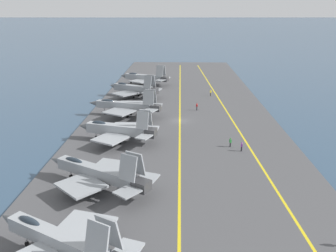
{
  "coord_description": "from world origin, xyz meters",
  "views": [
    {
      "loc": [
        -73.98,
        0.13,
        23.68
      ],
      "look_at": [
        -11.28,
        2.21,
        2.9
      ],
      "focal_mm": 38.0,
      "sensor_mm": 36.0,
      "label": 1
    }
  ],
  "objects_px": {
    "crew_red_vest": "(197,106)",
    "parked_jet_fifth": "(134,89)",
    "parked_jet_nearest": "(60,241)",
    "parked_jet_third": "(118,129)",
    "parked_jet_fourth": "(126,106)",
    "parked_jet_sixth": "(145,77)",
    "crew_yellow_vest": "(211,92)",
    "parked_jet_second": "(98,172)",
    "crew_green_vest": "(230,142)",
    "crew_purple_vest": "(242,146)"
  },
  "relations": [
    {
      "from": "parked_jet_second",
      "to": "parked_jet_fifth",
      "type": "bearing_deg",
      "value": 1.96
    },
    {
      "from": "parked_jet_sixth",
      "to": "crew_yellow_vest",
      "type": "bearing_deg",
      "value": -126.86
    },
    {
      "from": "parked_jet_nearest",
      "to": "crew_green_vest",
      "type": "distance_m",
      "value": 36.99
    },
    {
      "from": "parked_jet_nearest",
      "to": "crew_yellow_vest",
      "type": "bearing_deg",
      "value": -15.85
    },
    {
      "from": "parked_jet_fourth",
      "to": "parked_jet_fifth",
      "type": "bearing_deg",
      "value": 1.67
    },
    {
      "from": "parked_jet_third",
      "to": "crew_yellow_vest",
      "type": "bearing_deg",
      "value": -28.56
    },
    {
      "from": "parked_jet_third",
      "to": "crew_green_vest",
      "type": "xyz_separation_m",
      "value": [
        -2.05,
        -20.24,
        -1.38
      ]
    },
    {
      "from": "crew_yellow_vest",
      "to": "parked_jet_sixth",
      "type": "bearing_deg",
      "value": 53.14
    },
    {
      "from": "parked_jet_fourth",
      "to": "crew_red_vest",
      "type": "xyz_separation_m",
      "value": [
        5.37,
        -16.31,
        -1.5
      ]
    },
    {
      "from": "parked_jet_third",
      "to": "crew_red_vest",
      "type": "xyz_separation_m",
      "value": [
        21.56,
        -15.36,
        -1.34
      ]
    },
    {
      "from": "parked_jet_nearest",
      "to": "parked_jet_fifth",
      "type": "relative_size",
      "value": 1.03
    },
    {
      "from": "parked_jet_nearest",
      "to": "crew_yellow_vest",
      "type": "xyz_separation_m",
      "value": [
        69.55,
        -19.74,
        -1.55
      ]
    },
    {
      "from": "parked_jet_nearest",
      "to": "parked_jet_fourth",
      "type": "bearing_deg",
      "value": 1.25
    },
    {
      "from": "parked_jet_nearest",
      "to": "crew_purple_vest",
      "type": "xyz_separation_m",
      "value": [
        29.04,
        -21.77,
        -1.66
      ]
    },
    {
      "from": "parked_jet_fourth",
      "to": "parked_jet_fifth",
      "type": "xyz_separation_m",
      "value": [
        18.44,
        0.54,
        -0.14
      ]
    },
    {
      "from": "parked_jet_second",
      "to": "parked_jet_third",
      "type": "xyz_separation_m",
      "value": [
        17.78,
        0.31,
        0.06
      ]
    },
    {
      "from": "parked_jet_nearest",
      "to": "crew_green_vest",
      "type": "height_order",
      "value": "parked_jet_nearest"
    },
    {
      "from": "crew_green_vest",
      "to": "crew_yellow_vest",
      "type": "height_order",
      "value": "crew_yellow_vest"
    },
    {
      "from": "parked_jet_nearest",
      "to": "parked_jet_fifth",
      "type": "distance_m",
      "value": 67.71
    },
    {
      "from": "parked_jet_nearest",
      "to": "parked_jet_second",
      "type": "xyz_separation_m",
      "value": [
        15.27,
        -0.19,
        -0.29
      ]
    },
    {
      "from": "parked_jet_fifth",
      "to": "parked_jet_third",
      "type": "bearing_deg",
      "value": -177.55
    },
    {
      "from": "crew_red_vest",
      "to": "parked_jet_fifth",
      "type": "bearing_deg",
      "value": 52.18
    },
    {
      "from": "parked_jet_second",
      "to": "crew_yellow_vest",
      "type": "height_order",
      "value": "parked_jet_second"
    },
    {
      "from": "crew_green_vest",
      "to": "crew_yellow_vest",
      "type": "distance_m",
      "value": 38.55
    },
    {
      "from": "crew_green_vest",
      "to": "crew_red_vest",
      "type": "xyz_separation_m",
      "value": [
        23.61,
        4.87,
        0.04
      ]
    },
    {
      "from": "parked_jet_nearest",
      "to": "parked_jet_fourth",
      "type": "height_order",
      "value": "parked_jet_nearest"
    },
    {
      "from": "parked_jet_fourth",
      "to": "crew_purple_vest",
      "type": "distance_m",
      "value": 30.54
    },
    {
      "from": "parked_jet_fourth",
      "to": "crew_red_vest",
      "type": "bearing_deg",
      "value": -71.78
    },
    {
      "from": "parked_jet_fourth",
      "to": "parked_jet_nearest",
      "type": "bearing_deg",
      "value": -178.75
    },
    {
      "from": "crew_red_vest",
      "to": "parked_jet_second",
      "type": "bearing_deg",
      "value": 159.06
    },
    {
      "from": "parked_jet_second",
      "to": "parked_jet_sixth",
      "type": "xyz_separation_m",
      "value": [
        69.19,
        0.33,
        0.08
      ]
    },
    {
      "from": "parked_jet_fifth",
      "to": "parked_jet_sixth",
      "type": "height_order",
      "value": "parked_jet_fifth"
    },
    {
      "from": "parked_jet_fifth",
      "to": "crew_yellow_vest",
      "type": "height_order",
      "value": "parked_jet_fifth"
    },
    {
      "from": "parked_jet_second",
      "to": "crew_red_vest",
      "type": "height_order",
      "value": "parked_jet_second"
    },
    {
      "from": "parked_jet_nearest",
      "to": "parked_jet_sixth",
      "type": "height_order",
      "value": "parked_jet_nearest"
    },
    {
      "from": "parked_jet_fifth",
      "to": "parked_jet_fourth",
      "type": "bearing_deg",
      "value": -178.33
    },
    {
      "from": "parked_jet_fourth",
      "to": "crew_green_vest",
      "type": "distance_m",
      "value": 28.0
    },
    {
      "from": "parked_jet_nearest",
      "to": "crew_purple_vest",
      "type": "distance_m",
      "value": 36.34
    },
    {
      "from": "parked_jet_fourth",
      "to": "crew_yellow_vest",
      "type": "bearing_deg",
      "value": -45.71
    },
    {
      "from": "parked_jet_sixth",
      "to": "crew_red_vest",
      "type": "bearing_deg",
      "value": -152.74
    },
    {
      "from": "parked_jet_nearest",
      "to": "crew_green_vest",
      "type": "relative_size",
      "value": 9.31
    },
    {
      "from": "parked_jet_nearest",
      "to": "parked_jet_sixth",
      "type": "relative_size",
      "value": 0.96
    },
    {
      "from": "crew_green_vest",
      "to": "crew_red_vest",
      "type": "height_order",
      "value": "crew_red_vest"
    },
    {
      "from": "crew_red_vest",
      "to": "crew_yellow_vest",
      "type": "relative_size",
      "value": 0.97
    },
    {
      "from": "crew_green_vest",
      "to": "crew_purple_vest",
      "type": "relative_size",
      "value": 1.05
    },
    {
      "from": "crew_red_vest",
      "to": "parked_jet_sixth",
      "type": "bearing_deg",
      "value": 27.26
    },
    {
      "from": "crew_green_vest",
      "to": "crew_yellow_vest",
      "type": "relative_size",
      "value": 0.93
    },
    {
      "from": "crew_purple_vest",
      "to": "crew_red_vest",
      "type": "relative_size",
      "value": 0.92
    },
    {
      "from": "parked_jet_fourth",
      "to": "crew_green_vest",
      "type": "bearing_deg",
      "value": -130.74
    },
    {
      "from": "parked_jet_third",
      "to": "parked_jet_fourth",
      "type": "bearing_deg",
      "value": 3.34
    }
  ]
}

